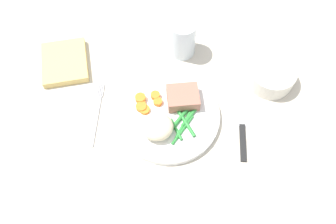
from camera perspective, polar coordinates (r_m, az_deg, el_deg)
dining_table at (r=83.87cm, az=-0.39°, el=0.11°), size 120.00×90.00×2.00cm
dinner_plate at (r=81.27cm, az=0.00°, el=-0.60°), size 23.75×23.75×1.60cm
meat_portion at (r=81.05cm, az=2.42°, el=2.38°), size 8.06×7.13×3.06cm
mashed_potatoes at (r=76.93cm, az=-1.78°, el=-2.35°), size 7.18×6.76×4.01cm
carrot_slices at (r=81.60cm, az=-3.52°, el=1.55°), size 6.35×6.09×1.25cm
green_beans at (r=79.19cm, az=2.36°, el=-1.73°), size 7.13×9.88×0.89cm
fork at (r=83.81cm, az=-11.45°, el=-0.34°), size 1.44×16.60×0.40cm
knife at (r=82.97cm, az=11.82°, el=-1.57°), size 1.70×20.50×0.64cm
water_glass at (r=89.41cm, az=2.32°, el=11.60°), size 6.72×6.72×9.93cm
salad_bowl at (r=88.46cm, az=16.38°, el=5.74°), size 11.13×11.13×4.68cm
napkin at (r=92.84cm, az=-16.31°, el=7.70°), size 13.73×15.12×1.91cm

